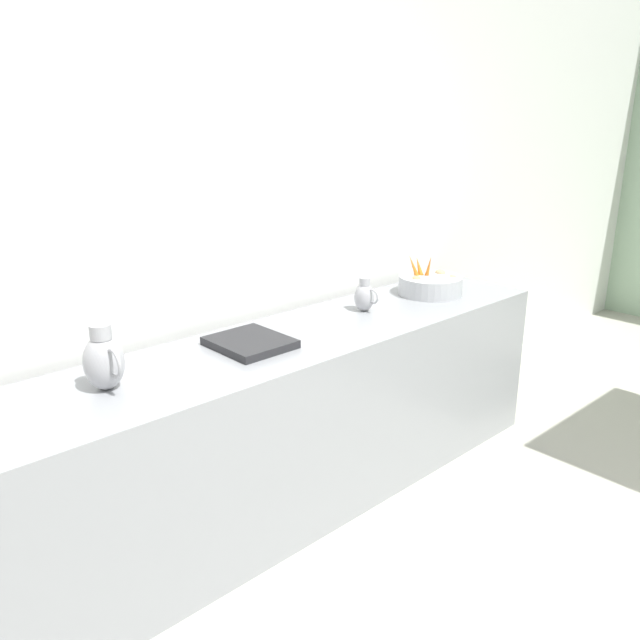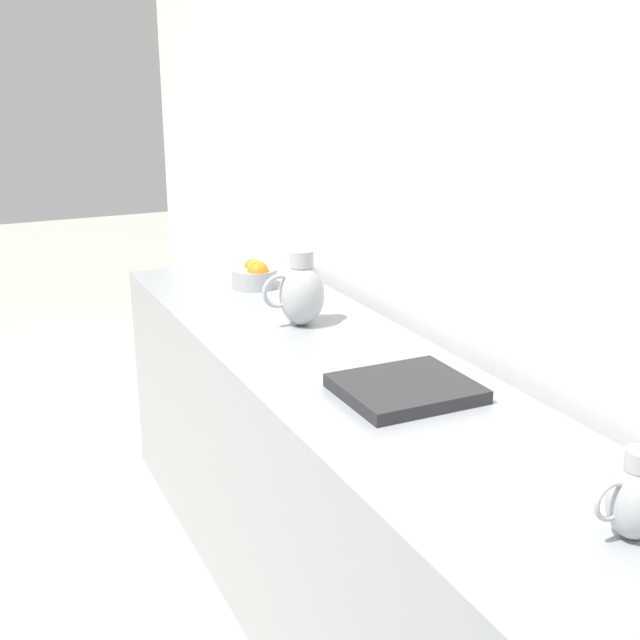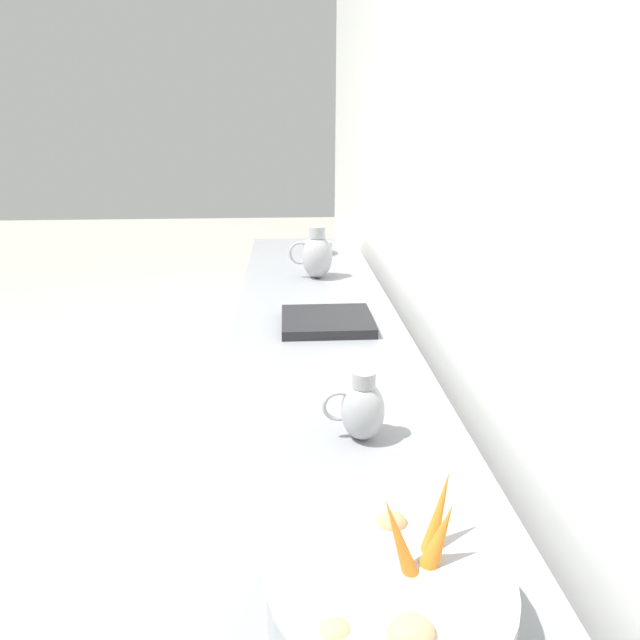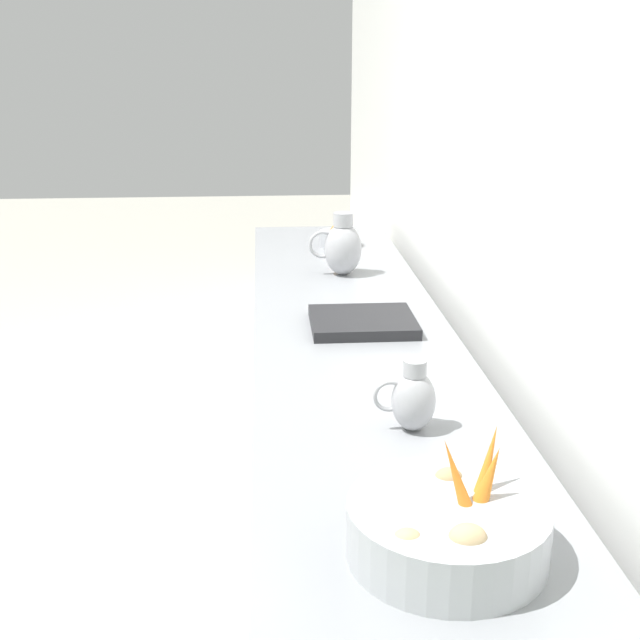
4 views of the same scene
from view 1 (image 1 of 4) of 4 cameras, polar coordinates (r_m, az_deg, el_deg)
The scene contains 6 objects.
tile_wall_left at distance 3.36m, azimuth -3.04°, elevation 12.01°, with size 0.10×8.39×3.00m, color white.
prep_counter at distance 3.03m, azimuth -4.67°, elevation -9.90°, with size 0.65×3.38×0.86m, color gray.
vegetable_colander at distance 3.70m, azimuth 9.79°, elevation 3.13°, with size 0.36×0.36×0.23m.
metal_pitcher_tall at distance 2.49m, azimuth -18.73°, elevation -3.44°, with size 0.21×0.15×0.25m.
metal_pitcher_short at distance 3.33m, azimuth 4.00°, elevation 2.15°, with size 0.15×0.11×0.18m.
counter_sink_basin at distance 2.84m, azimuth -6.26°, elevation -2.01°, with size 0.34×0.30×0.04m, color #232326.
Camera 1 is at (0.61, -1.54, 1.84)m, focal length 35.85 mm.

